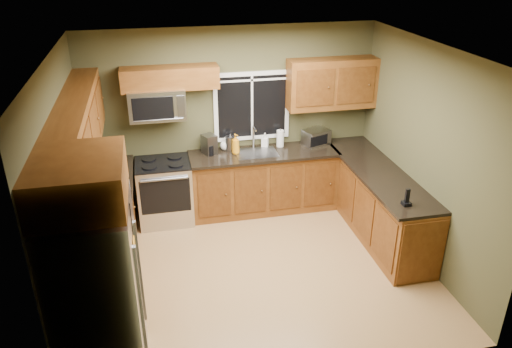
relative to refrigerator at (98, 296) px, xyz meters
name	(u,v)px	position (x,y,z in m)	size (l,w,h in m)	color
floor	(258,268)	(1.74, 1.30, -0.90)	(4.20, 4.20, 0.00)	#997043
ceiling	(258,52)	(1.74, 1.30, 1.80)	(4.20, 4.20, 0.00)	white
back_wall	(232,120)	(1.74, 3.10, 0.45)	(4.20, 4.20, 0.00)	#424126
front_wall	(305,262)	(1.74, -0.50, 0.45)	(4.20, 4.20, 0.00)	#424126
left_wall	(65,189)	(-0.36, 1.30, 0.45)	(3.60, 3.60, 0.00)	#424126
right_wall	(426,156)	(3.84, 1.30, 0.45)	(3.60, 3.60, 0.00)	#424126
window	(252,106)	(2.04, 3.08, 0.65)	(1.12, 0.03, 1.02)	white
base_cabinets_left	(108,235)	(-0.06, 1.78, -0.45)	(0.60, 2.65, 0.90)	brown
countertop_left	(105,201)	(-0.04, 1.78, 0.02)	(0.65, 2.65, 0.04)	black
base_cabinets_back	(263,182)	(2.15, 2.80, -0.45)	(2.17, 0.60, 0.90)	brown
countertop_back	(264,154)	(2.15, 2.78, 0.02)	(2.17, 0.65, 0.04)	black
base_cabinets_peninsula	(376,202)	(3.54, 1.84, -0.45)	(0.60, 2.52, 0.90)	brown
countertop_peninsula	(378,172)	(3.51, 1.85, 0.02)	(0.65, 2.50, 0.04)	black
upper_cabinets_left	(79,128)	(-0.20, 1.78, 0.96)	(0.33, 2.65, 0.72)	brown
upper_cabinets_back_left	(170,78)	(0.89, 2.94, 1.17)	(1.30, 0.33, 0.30)	brown
upper_cabinets_back_right	(332,84)	(3.19, 2.94, 0.96)	(1.30, 0.33, 0.72)	brown
upper_cabinet_over_fridge	(78,181)	(0.00, 0.00, 1.13)	(0.72, 0.90, 0.38)	brown
refrigerator	(98,296)	(0.00, 0.00, 0.00)	(0.74, 0.90, 1.80)	#B7B7BC
range	(165,191)	(0.69, 2.77, -0.43)	(0.76, 0.69, 0.94)	#B7B7BC
microwave	(157,104)	(0.69, 2.91, 0.83)	(0.76, 0.41, 0.42)	#B7B7BC
sink	(256,152)	(2.04, 2.79, 0.05)	(0.60, 0.42, 0.36)	slate
toaster_oven	(316,137)	(2.99, 2.92, 0.15)	(0.44, 0.39, 0.23)	#B7B7BC
coffee_maker	(209,145)	(1.37, 2.90, 0.17)	(0.24, 0.27, 0.28)	slate
kettle	(230,143)	(1.69, 2.95, 0.16)	(0.19, 0.19, 0.27)	#B7B7BC
paper_towel_roll	(280,138)	(2.44, 2.96, 0.17)	(0.12, 0.12, 0.28)	white
soap_bottle_a	(236,144)	(1.74, 2.82, 0.19)	(0.11, 0.11, 0.30)	orange
soap_bottle_b	(265,140)	(2.22, 3.00, 0.14)	(0.09, 0.10, 0.21)	white
soap_bottle_c	(225,144)	(1.62, 3.00, 0.13)	(0.15, 0.15, 0.19)	white
cordless_phone	(407,200)	(3.42, 0.88, 0.10)	(0.10, 0.10, 0.21)	black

